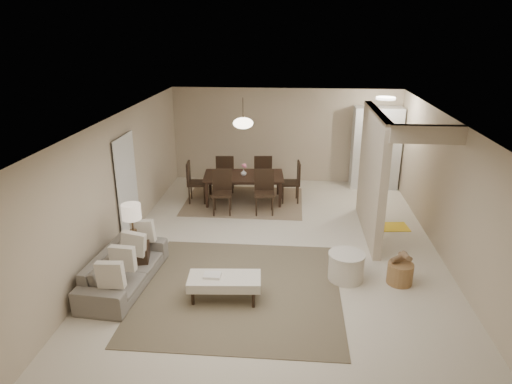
# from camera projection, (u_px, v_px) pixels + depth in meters

# --- Properties ---
(floor) EXTENTS (9.00, 9.00, 0.00)m
(floor) POSITION_uv_depth(u_px,v_px,m) (277.00, 257.00, 8.40)
(floor) COLOR beige
(floor) RESTS_ON ground
(ceiling) EXTENTS (9.00, 9.00, 0.00)m
(ceiling) POSITION_uv_depth(u_px,v_px,m) (280.00, 123.00, 7.55)
(ceiling) COLOR white
(ceiling) RESTS_ON back_wall
(back_wall) EXTENTS (6.00, 0.00, 6.00)m
(back_wall) POSITION_uv_depth(u_px,v_px,m) (285.00, 136.00, 12.19)
(back_wall) COLOR #C6B196
(back_wall) RESTS_ON floor
(left_wall) EXTENTS (0.00, 9.00, 9.00)m
(left_wall) POSITION_uv_depth(u_px,v_px,m) (112.00, 189.00, 8.21)
(left_wall) COLOR #C6B196
(left_wall) RESTS_ON floor
(right_wall) EXTENTS (0.00, 9.00, 9.00)m
(right_wall) POSITION_uv_depth(u_px,v_px,m) (455.00, 199.00, 7.74)
(right_wall) COLOR #C6B196
(right_wall) RESTS_ON floor
(partition) EXTENTS (0.15, 2.50, 2.50)m
(partition) POSITION_uv_depth(u_px,v_px,m) (372.00, 174.00, 9.00)
(partition) COLOR #C6B196
(partition) RESTS_ON floor
(doorway) EXTENTS (0.04, 0.90, 2.04)m
(doorway) POSITION_uv_depth(u_px,v_px,m) (127.00, 189.00, 8.85)
(doorway) COLOR black
(doorway) RESTS_ON floor
(pantry_cabinet) EXTENTS (1.20, 0.55, 2.10)m
(pantry_cabinet) POSITION_uv_depth(u_px,v_px,m) (376.00, 148.00, 11.74)
(pantry_cabinet) COLOR silver
(pantry_cabinet) RESTS_ON floor
(flush_light) EXTENTS (0.44, 0.44, 0.05)m
(flush_light) POSITION_uv_depth(u_px,v_px,m) (386.00, 98.00, 10.37)
(flush_light) COLOR white
(flush_light) RESTS_ON ceiling
(living_rug) EXTENTS (3.20, 3.20, 0.01)m
(living_rug) POSITION_uv_depth(u_px,v_px,m) (240.00, 289.00, 7.36)
(living_rug) COLOR brown
(living_rug) RESTS_ON floor
(sofa) EXTENTS (2.05, 0.93, 0.58)m
(sofa) POSITION_uv_depth(u_px,v_px,m) (124.00, 269.00, 7.41)
(sofa) COLOR slate
(sofa) RESTS_ON floor
(ottoman_bench) EXTENTS (1.14, 0.59, 0.40)m
(ottoman_bench) POSITION_uv_depth(u_px,v_px,m) (224.00, 282.00, 6.99)
(ottoman_bench) COLOR beige
(ottoman_bench) RESTS_ON living_rug
(side_table) EXTENTS (0.54, 0.54, 0.49)m
(side_table) POSITION_uv_depth(u_px,v_px,m) (136.00, 259.00, 7.82)
(side_table) COLOR black
(side_table) RESTS_ON floor
(table_lamp) EXTENTS (0.32, 0.32, 0.76)m
(table_lamp) POSITION_uv_depth(u_px,v_px,m) (132.00, 215.00, 7.54)
(table_lamp) COLOR #47341E
(table_lamp) RESTS_ON side_table
(round_pouf) EXTENTS (0.61, 0.61, 0.47)m
(round_pouf) POSITION_uv_depth(u_px,v_px,m) (346.00, 267.00, 7.59)
(round_pouf) COLOR beige
(round_pouf) RESTS_ON floor
(wicker_basket) EXTENTS (0.50, 0.50, 0.36)m
(wicker_basket) POSITION_uv_depth(u_px,v_px,m) (400.00, 273.00, 7.49)
(wicker_basket) COLOR brown
(wicker_basket) RESTS_ON floor
(dining_rug) EXTENTS (2.80, 2.10, 0.01)m
(dining_rug) POSITION_uv_depth(u_px,v_px,m) (244.00, 201.00, 11.05)
(dining_rug) COLOR brown
(dining_rug) RESTS_ON floor
(dining_table) EXTENTS (1.97, 1.22, 0.66)m
(dining_table) POSITION_uv_depth(u_px,v_px,m) (244.00, 189.00, 10.94)
(dining_table) COLOR black
(dining_table) RESTS_ON dining_rug
(dining_chairs) EXTENTS (2.69, 2.04, 0.99)m
(dining_chairs) POSITION_uv_depth(u_px,v_px,m) (244.00, 182.00, 10.88)
(dining_chairs) COLOR black
(dining_chairs) RESTS_ON dining_rug
(vase) EXTENTS (0.16, 0.16, 0.15)m
(vase) POSITION_uv_depth(u_px,v_px,m) (244.00, 173.00, 10.80)
(vase) COLOR white
(vase) RESTS_ON dining_table
(yellow_mat) EXTENTS (0.84, 0.56, 0.01)m
(yellow_mat) POSITION_uv_depth(u_px,v_px,m) (389.00, 227.00, 9.65)
(yellow_mat) COLOR yellow
(yellow_mat) RESTS_ON floor
(pendant_light) EXTENTS (0.46, 0.46, 0.71)m
(pendant_light) POSITION_uv_depth(u_px,v_px,m) (243.00, 123.00, 10.39)
(pendant_light) COLOR #47341E
(pendant_light) RESTS_ON ceiling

